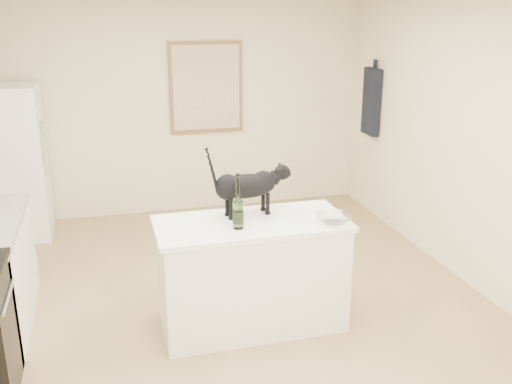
{
  "coord_description": "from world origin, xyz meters",
  "views": [
    {
      "loc": [
        -0.96,
        -4.22,
        2.49
      ],
      "look_at": [
        0.15,
        -0.15,
        1.12
      ],
      "focal_mm": 40.08,
      "sensor_mm": 36.0,
      "label": 1
    }
  ],
  "objects_px": {
    "wine_bottle": "(238,205)",
    "glass_bowl": "(333,219)",
    "fridge": "(13,163)",
    "black_cat": "(246,189)"
  },
  "relations": [
    {
      "from": "fridge",
      "to": "black_cat",
      "type": "distance_m",
      "value": 3.17
    },
    {
      "from": "fridge",
      "to": "black_cat",
      "type": "bearing_deg",
      "value": -49.61
    },
    {
      "from": "fridge",
      "to": "wine_bottle",
      "type": "height_order",
      "value": "fridge"
    },
    {
      "from": "black_cat",
      "to": "wine_bottle",
      "type": "height_order",
      "value": "black_cat"
    },
    {
      "from": "fridge",
      "to": "wine_bottle",
      "type": "xyz_separation_m",
      "value": [
        1.92,
        -2.66,
        0.24
      ]
    },
    {
      "from": "fridge",
      "to": "glass_bowl",
      "type": "relative_size",
      "value": 6.48
    },
    {
      "from": "wine_bottle",
      "to": "glass_bowl",
      "type": "xyz_separation_m",
      "value": [
        0.74,
        -0.08,
        -0.16
      ]
    },
    {
      "from": "fridge",
      "to": "black_cat",
      "type": "xyz_separation_m",
      "value": [
        2.05,
        -2.41,
        0.27
      ]
    },
    {
      "from": "wine_bottle",
      "to": "glass_bowl",
      "type": "bearing_deg",
      "value": -5.94
    },
    {
      "from": "fridge",
      "to": "black_cat",
      "type": "height_order",
      "value": "fridge"
    }
  ]
}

